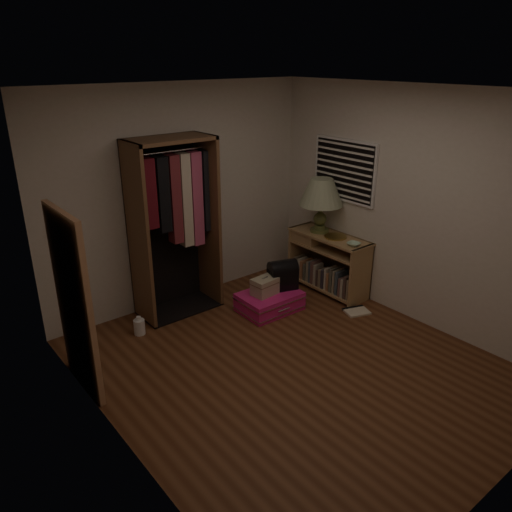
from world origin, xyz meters
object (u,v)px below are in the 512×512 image
object	(u,v)px
pink_suitcase	(270,301)
open_wardrobe	(175,212)
white_jug	(139,327)
train_case	(265,286)
black_bag	(283,274)
table_lamp	(321,193)
floor_mirror	(74,303)
console_bookshelf	(326,261)

from	to	relation	value
pink_suitcase	open_wardrobe	bearing A→B (deg)	138.86
open_wardrobe	white_jug	bearing A→B (deg)	-158.95
open_wardrobe	train_case	bearing A→B (deg)	-44.05
black_bag	white_jug	size ratio (longest dim) A/B	1.80
open_wardrobe	table_lamp	size ratio (longest dim) A/B	2.85
floor_mirror	white_jug	size ratio (longest dim) A/B	7.97
black_bag	table_lamp	world-z (taller)	table_lamp
console_bookshelf	train_case	distance (m)	1.02
white_jug	table_lamp	bearing A→B (deg)	-7.60
train_case	floor_mirror	bearing A→B (deg)	176.63
open_wardrobe	train_case	size ratio (longest dim) A/B	6.42
open_wardrobe	white_jug	xyz separation A→B (m)	(-0.68, -0.26, -1.12)
console_bookshelf	floor_mirror	size ratio (longest dim) A/B	0.66
train_case	table_lamp	size ratio (longest dim) A/B	0.44
train_case	white_jug	world-z (taller)	train_case
pink_suitcase	black_bag	distance (m)	0.37
black_bag	table_lamp	distance (m)	1.14
white_jug	train_case	bearing A→B (deg)	-17.83
table_lamp	black_bag	bearing A→B (deg)	-169.63
open_wardrobe	pink_suitcase	xyz separation A→B (m)	(0.80, -0.73, -1.10)
floor_mirror	pink_suitcase	xyz separation A→B (m)	(2.28, 0.04, -0.74)
console_bookshelf	white_jug	size ratio (longest dim) A/B	5.25
train_case	console_bookshelf	bearing A→B (deg)	-5.67
console_bookshelf	black_bag	world-z (taller)	console_bookshelf
console_bookshelf	table_lamp	distance (m)	0.88
console_bookshelf	open_wardrobe	world-z (taller)	open_wardrobe
open_wardrobe	pink_suitcase	bearing A→B (deg)	-42.49
table_lamp	white_jug	size ratio (longest dim) A/B	3.37
train_case	white_jug	bearing A→B (deg)	157.38
black_bag	table_lamp	xyz separation A→B (m)	(0.75, 0.14, 0.85)
open_wardrobe	floor_mirror	world-z (taller)	open_wardrobe
pink_suitcase	table_lamp	distance (m)	1.50
open_wardrobe	floor_mirror	bearing A→B (deg)	-152.55
floor_mirror	train_case	bearing A→B (deg)	1.42
floor_mirror	black_bag	distance (m)	2.53
floor_mirror	table_lamp	bearing A→B (deg)	3.27
train_case	white_jug	xyz separation A→B (m)	(-1.41, 0.45, -0.24)
floor_mirror	table_lamp	distance (m)	3.27
floor_mirror	pink_suitcase	bearing A→B (deg)	0.92
pink_suitcase	white_jug	bearing A→B (deg)	163.56
console_bookshelf	table_lamp	world-z (taller)	table_lamp
open_wardrobe	pink_suitcase	size ratio (longest dim) A/B	2.76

